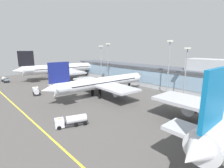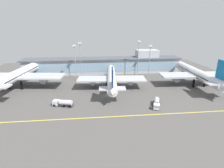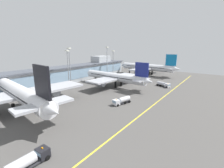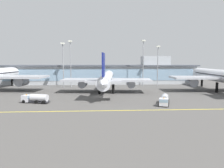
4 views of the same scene
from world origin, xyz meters
name	(u,v)px [view 4 (image 4 of 4)]	position (x,y,z in m)	size (l,w,h in m)	color
ground_plane	(100,97)	(0.00, 0.00, 0.00)	(180.00, 180.00, 0.00)	#514F4C
taxiway_centreline_stripe	(100,111)	(0.00, -22.00, 0.01)	(144.00, 0.50, 0.01)	yellow
terminal_building	(103,73)	(1.98, 44.96, 6.11)	(115.24, 14.00, 16.37)	#ADB2B7
airliner_near_right	(107,79)	(2.89, 10.33, 5.90)	(38.48, 52.34, 16.18)	black
airliner_far_right	(221,76)	(53.48, 10.48, 6.79)	(43.41, 55.77, 18.58)	black
fuel_tanker_truck	(35,98)	(-21.11, -10.10, 1.51)	(9.36, 4.86, 2.90)	black
baggage_tug_near	(164,100)	(20.05, -15.17, 1.51)	(5.50, 9.33, 2.90)	black
apron_light_mast_west	(158,60)	(30.86, 31.23, 14.26)	(1.80, 1.80, 21.48)	gray
apron_light_mast_centre	(143,56)	(23.07, 31.63, 15.92)	(1.80, 1.80, 24.45)	gray
apron_light_mast_east	(70,57)	(-14.98, 30.21, 15.58)	(1.80, 1.80, 23.84)	gray
apron_light_mast_far_east	(63,58)	(-18.37, 27.77, 14.86)	(1.80, 1.80, 22.55)	gray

